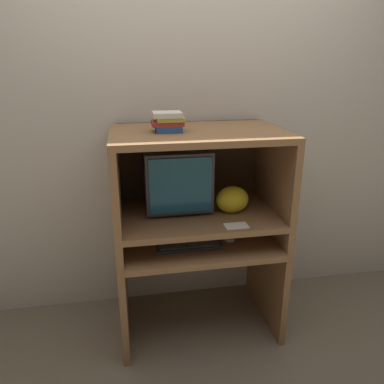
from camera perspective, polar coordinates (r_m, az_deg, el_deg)
The scene contains 11 objects.
ground_plane at distance 2.47m, azimuth 2.33°, elevation -23.63°, with size 12.00×12.00×0.00m, color #756651.
wall_back at distance 2.53m, azimuth -0.79°, elevation 10.71°, with size 6.00×0.06×2.60m.
desk_base at distance 2.44m, azimuth 1.00°, elevation -12.10°, with size 0.99×0.67×0.65m.
desk_monitor_shelf at distance 2.31m, azimuth 0.85°, elevation -3.78°, with size 0.99×0.65×0.17m.
hutch_upper at distance 2.21m, azimuth 0.74°, elevation 5.59°, with size 0.99×0.65×0.50m.
crt_monitor at distance 2.30m, azimuth -2.41°, elevation 2.31°, with size 0.39×0.38×0.38m.
keyboard at distance 2.23m, azimuth -0.49°, elevation -8.02°, with size 0.39×0.15×0.03m.
mouse at distance 2.29m, azimuth 5.73°, elevation -7.30°, with size 0.06×0.04×0.03m.
snack_bag at distance 2.26m, azimuth 6.15°, elevation -1.14°, with size 0.20×0.15×0.16m.
book_stack at distance 2.09m, azimuth -3.66°, elevation 10.65°, with size 0.18×0.14×0.11m.
paper_card at distance 2.11m, azimuth 6.76°, elevation -5.13°, with size 0.13×0.09×0.00m.
Camera 1 is at (-0.41, -1.75, 1.70)m, focal length 35.00 mm.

